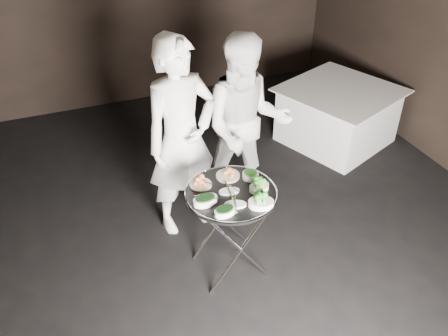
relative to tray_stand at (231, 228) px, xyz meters
name	(u,v)px	position (x,y,z in m)	size (l,w,h in m)	color
floor	(211,275)	(-0.18, 0.00, -0.47)	(6.00, 7.00, 0.05)	black
tray_stand	(231,228)	(0.00, 0.00, 0.00)	(0.55, 0.46, 0.80)	silver
serving_tray	(231,193)	(0.00, 0.00, 0.36)	(0.73, 0.73, 0.04)	black
potato_plate_a	(200,183)	(-0.19, 0.17, 0.40)	(0.18, 0.18, 0.06)	beige
potato_plate_b	(228,174)	(0.05, 0.20, 0.40)	(0.19, 0.19, 0.07)	beige
greens_bowl	(251,174)	(0.22, 0.12, 0.40)	(0.13, 0.13, 0.08)	silver
asparagus_plate_a	(229,191)	(-0.01, 0.01, 0.38)	(0.17, 0.11, 0.03)	silver
asparagus_plate_b	(235,204)	(-0.03, -0.16, 0.38)	(0.19, 0.14, 0.03)	silver
spinach_bowl_a	(205,200)	(-0.23, -0.05, 0.40)	(0.20, 0.13, 0.08)	silver
spinach_bowl_b	(225,211)	(-0.14, -0.22, 0.40)	(0.18, 0.14, 0.07)	silver
broccoli_bowl_a	(259,186)	(0.21, -0.05, 0.40)	(0.19, 0.15, 0.07)	silver
broccoli_bowl_b	(261,202)	(0.14, -0.23, 0.40)	(0.22, 0.19, 0.08)	silver
serving_utensils	(230,182)	(0.02, 0.07, 0.42)	(0.58, 0.44, 0.01)	silver
waiter_left	(182,139)	(-0.17, 0.72, 0.48)	(0.68, 0.44, 1.86)	white
waiter_right	(246,126)	(0.49, 0.82, 0.42)	(0.85, 0.66, 1.75)	white
dining_table	(337,115)	(1.99, 1.48, -0.11)	(1.19, 1.19, 0.68)	silver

